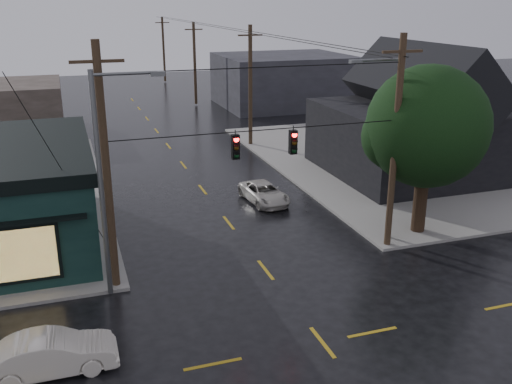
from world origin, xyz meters
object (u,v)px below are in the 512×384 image
object	(u,v)px
corner_tree	(427,127)
utility_pole_nw	(117,287)
sedan_cream	(52,354)
suv_silver	(264,193)
utility_pole_ne	(387,247)

from	to	relation	value
corner_tree	utility_pole_nw	world-z (taller)	corner_tree
corner_tree	sedan_cream	world-z (taller)	corner_tree
sedan_cream	suv_silver	bearing A→B (deg)	-42.00
utility_pole_ne	corner_tree	bearing A→B (deg)	23.17
utility_pole_ne	suv_silver	bearing A→B (deg)	114.02
utility_pole_nw	suv_silver	distance (m)	12.39
sedan_cream	suv_silver	xyz separation A→B (m)	(11.95, 13.24, -0.10)
corner_tree	suv_silver	bearing A→B (deg)	130.63
utility_pole_ne	sedan_cream	size ratio (longest dim) A/B	2.46
utility_pole_nw	utility_pole_ne	world-z (taller)	same
utility_pole_nw	sedan_cream	distance (m)	5.85
utility_pole_nw	suv_silver	xyz separation A→B (m)	(9.43, 8.01, 0.58)
corner_tree	suv_silver	distance (m)	10.47
corner_tree	utility_pole_ne	distance (m)	6.18
suv_silver	corner_tree	bearing A→B (deg)	-54.81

